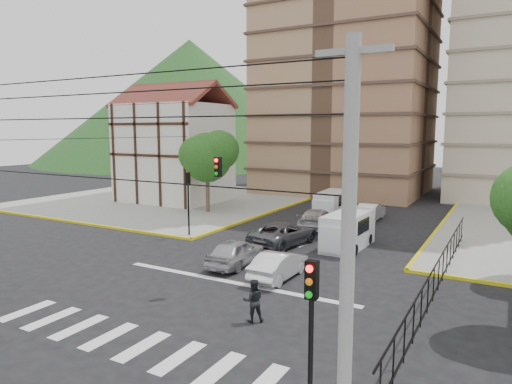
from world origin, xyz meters
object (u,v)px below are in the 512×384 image
Objects in this scene: pedestrian_crosswalk at (253,300)px; van_right_lane at (347,232)px; traffic_light_nw at (188,193)px; traffic_light_se at (311,321)px; van_left_lane at (331,204)px; car_white_front_right at (279,265)px; car_silver_front_left at (236,252)px.

van_right_lane is at bearing -124.93° from pedestrian_crosswalk.
traffic_light_se is at bearing -45.00° from traffic_light_nw.
van_left_lane is (5.93, 12.21, -2.08)m from traffic_light_nw.
traffic_light_se is 2.57× the size of pedestrian_crosswalk.
van_left_lane is at bearing 109.17° from traffic_light_se.
traffic_light_nw is 10.91m from car_white_front_right.
van_left_lane is (-9.67, 27.81, -2.08)m from traffic_light_se.
car_white_front_right is 5.40m from pedestrian_crosswalk.
traffic_light_se is 1.05× the size of car_white_front_right.
traffic_light_se is at bearing 120.44° from car_white_front_right.
van_right_lane is (10.59, 2.39, -2.02)m from traffic_light_nw.
van_left_lane is 2.80× the size of pedestrian_crosswalk.
van_left_lane is 1.14× the size of car_white_front_right.
van_left_lane reaches higher than pedestrian_crosswalk.
traffic_light_se is at bearing -72.18° from van_right_lane.
pedestrian_crosswalk is (10.93, -10.09, -2.26)m from traffic_light_nw.
van_left_lane is 16.30m from car_silver_front_left.
car_silver_front_left is at bearing -89.44° from pedestrian_crosswalk.
car_white_front_right is at bearing -27.36° from traffic_light_nw.
van_right_lane is at bearing -67.17° from van_left_lane.
van_left_lane is at bearing -77.80° from car_white_front_right.
traffic_light_se is 12.59m from car_white_front_right.
van_right_lane reaches higher than van_left_lane.
traffic_light_nw is at bearing -165.01° from van_right_lane.
traffic_light_se is 1.00× the size of car_silver_front_left.
traffic_light_nw reaches higher than van_right_lane.
traffic_light_se is 29.52m from van_left_lane.
traffic_light_se is 0.87× the size of van_right_lane.
traffic_light_nw is 1.05× the size of car_white_front_right.
traffic_light_nw is at bearing -79.18° from pedestrian_crosswalk.
traffic_light_se is 14.93m from car_silver_front_left.
car_silver_front_left is 7.52m from pedestrian_crosswalk.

